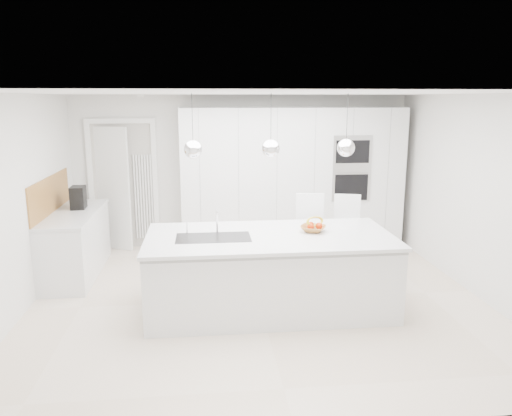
{
  "coord_description": "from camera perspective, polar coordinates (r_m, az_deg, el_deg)",
  "views": [
    {
      "loc": [
        -0.65,
        -5.75,
        2.44
      ],
      "look_at": [
        0.0,
        0.3,
        1.1
      ],
      "focal_mm": 35.0,
      "sensor_mm": 36.0,
      "label": 1
    }
  ],
  "objects": [
    {
      "name": "floor",
      "position": [
        6.28,
        0.3,
        -10.44
      ],
      "size": [
        5.5,
        5.5,
        0.0
      ],
      "primitive_type": "plane",
      "color": "beige",
      "rests_on": "ground"
    },
    {
      "name": "wall_back",
      "position": [
        8.36,
        -1.61,
        4.23
      ],
      "size": [
        5.5,
        0.0,
        5.5
      ],
      "primitive_type": "plane",
      "rotation": [
        1.57,
        0.0,
        0.0
      ],
      "color": "silver",
      "rests_on": "ground"
    },
    {
      "name": "wall_left",
      "position": [
        6.24,
        -25.66,
        0.18
      ],
      "size": [
        0.0,
        5.0,
        5.0
      ],
      "primitive_type": "plane",
      "rotation": [
        1.57,
        0.0,
        1.57
      ],
      "color": "silver",
      "rests_on": "ground"
    },
    {
      "name": "ceiling",
      "position": [
        5.79,
        0.32,
        13.01
      ],
      "size": [
        5.5,
        5.5,
        0.0
      ],
      "primitive_type": "plane",
      "rotation": [
        3.14,
        0.0,
        0.0
      ],
      "color": "white",
      "rests_on": "wall_back"
    },
    {
      "name": "tall_cabinets",
      "position": [
        8.19,
        4.17,
        3.32
      ],
      "size": [
        3.6,
        0.6,
        2.3
      ],
      "primitive_type": "cube",
      "color": "silver",
      "rests_on": "floor"
    },
    {
      "name": "oven_stack",
      "position": [
        8.07,
        10.9,
        4.43
      ],
      "size": [
        0.62,
        0.04,
        1.05
      ],
      "primitive_type": null,
      "color": "#A5A5A8",
      "rests_on": "tall_cabinets"
    },
    {
      "name": "doorway_frame",
      "position": [
        8.45,
        -14.9,
        2.35
      ],
      "size": [
        1.11,
        0.08,
        2.13
      ],
      "primitive_type": null,
      "color": "white",
      "rests_on": "floor"
    },
    {
      "name": "hallway_door",
      "position": [
        8.44,
        -16.62,
        2.11
      ],
      "size": [
        0.76,
        0.38,
        2.0
      ],
      "primitive_type": "cube",
      "rotation": [
        0.0,
        0.0,
        -0.44
      ],
      "color": "white",
      "rests_on": "floor"
    },
    {
      "name": "radiator",
      "position": [
        8.42,
        -12.69,
        1.23
      ],
      "size": [
        0.32,
        0.04,
        1.4
      ],
      "primitive_type": null,
      "color": "white",
      "rests_on": "floor"
    },
    {
      "name": "left_base_cabinets",
      "position": [
        7.46,
        -19.89,
        -3.98
      ],
      "size": [
        0.6,
        1.8,
        0.86
      ],
      "primitive_type": "cube",
      "color": "silver",
      "rests_on": "floor"
    },
    {
      "name": "left_worktop",
      "position": [
        7.35,
        -20.15,
        -0.61
      ],
      "size": [
        0.62,
        1.82,
        0.04
      ],
      "primitive_type": "cube",
      "color": "silver",
      "rests_on": "left_base_cabinets"
    },
    {
      "name": "oak_backsplash",
      "position": [
        7.38,
        -22.47,
        1.39
      ],
      "size": [
        0.02,
        1.8,
        0.5
      ],
      "primitive_type": "cube",
      "color": "#AA7335",
      "rests_on": "wall_left"
    },
    {
      "name": "island_base",
      "position": [
        5.86,
        1.61,
        -7.65
      ],
      "size": [
        2.8,
        1.2,
        0.86
      ],
      "primitive_type": "cube",
      "color": "silver",
      "rests_on": "floor"
    },
    {
      "name": "island_worktop",
      "position": [
        5.77,
        1.57,
        -3.28
      ],
      "size": [
        2.84,
        1.4,
        0.04
      ],
      "primitive_type": "cube",
      "color": "silver",
      "rests_on": "island_base"
    },
    {
      "name": "island_sink",
      "position": [
        5.69,
        -4.88,
        -4.18
      ],
      "size": [
        0.84,
        0.44,
        0.18
      ],
      "primitive_type": null,
      "color": "#3F3F42",
      "rests_on": "island_worktop"
    },
    {
      "name": "island_tap",
      "position": [
        5.82,
        -4.48,
        -1.43
      ],
      "size": [
        0.02,
        0.02,
        0.3
      ],
      "primitive_type": "cylinder",
      "color": "white",
      "rests_on": "island_worktop"
    },
    {
      "name": "pendant_left",
      "position": [
        5.48,
        -7.2,
        6.66
      ],
      "size": [
        0.2,
        0.2,
        0.2
      ],
      "primitive_type": "sphere",
      "color": "white",
      "rests_on": "ceiling"
    },
    {
      "name": "pendant_mid",
      "position": [
        5.53,
        1.7,
        6.8
      ],
      "size": [
        0.2,
        0.2,
        0.2
      ],
      "primitive_type": "sphere",
      "color": "white",
      "rests_on": "ceiling"
    },
    {
      "name": "pendant_right",
      "position": [
        5.71,
        10.25,
        6.79
      ],
      "size": [
        0.2,
        0.2,
        0.2
      ],
      "primitive_type": "sphere",
      "color": "white",
      "rests_on": "ceiling"
    },
    {
      "name": "fruit_bowl",
      "position": [
        5.93,
        6.54,
        -2.37
      ],
      "size": [
        0.39,
        0.39,
        0.07
      ],
      "primitive_type": "imported",
      "rotation": [
        0.0,
        0.0,
        -0.43
      ],
      "color": "#AA7335",
      "rests_on": "island_worktop"
    },
    {
      "name": "espresso_machine",
      "position": [
        7.55,
        -19.65,
        1.14
      ],
      "size": [
        0.21,
        0.31,
        0.32
      ],
      "primitive_type": "cube",
      "rotation": [
        0.0,
        0.0,
        0.05
      ],
      "color": "black",
      "rests_on": "left_worktop"
    },
    {
      "name": "bar_stool_left",
      "position": [
        6.66,
        6.35,
        -3.73
      ],
      "size": [
        0.43,
        0.57,
        1.19
      ],
      "primitive_type": null,
      "rotation": [
        0.0,
        0.0,
        -0.07
      ],
      "color": "white",
      "rests_on": "floor"
    },
    {
      "name": "bar_stool_right",
      "position": [
        6.95,
        10.58,
        -3.39
      ],
      "size": [
        0.49,
        0.6,
        1.14
      ],
      "primitive_type": null,
      "rotation": [
        0.0,
        0.0,
        -0.24
      ],
      "color": "white",
      "rests_on": "floor"
    },
    {
      "name": "apple_a",
      "position": [
        5.92,
        7.21,
        -2.05
      ],
      "size": [
        0.08,
        0.08,
        0.08
      ],
      "primitive_type": "sphere",
      "color": "#BC2806",
      "rests_on": "fruit_bowl"
    },
    {
      "name": "apple_b",
      "position": [
        5.98,
        6.25,
        -1.92
      ],
      "size": [
        0.08,
        0.08,
        0.08
      ],
      "primitive_type": "sphere",
      "color": "#BC2806",
      "rests_on": "fruit_bowl"
    },
    {
      "name": "apple_c",
      "position": [
        5.88,
        6.27,
        -2.14
      ],
      "size": [
        0.08,
        0.08,
        0.08
      ],
      "primitive_type": "sphere",
      "color": "#BC2806",
      "rests_on": "fruit_bowl"
    },
    {
      "name": "banana_bunch",
      "position": [
        5.91,
        6.74,
        -1.52
      ],
      "size": [
        0.26,
        0.18,
        0.23
      ],
      "primitive_type": "torus",
      "rotation": [
        1.22,
        0.0,
        0.35
      ],
      "color": "gold",
      "rests_on": "fruit_bowl"
    }
  ]
}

